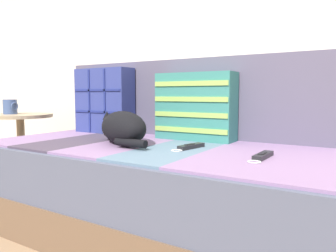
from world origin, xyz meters
TOP-DOWN VIEW (x-y plane):
  - ground_plane at (0.00, 0.00)m, footprint 14.00×14.00m
  - couch at (0.00, 0.10)m, footprint 1.79×0.90m
  - sofa_backrest at (0.00, 0.48)m, footprint 1.76×0.14m
  - throw_pillow_quilted at (-0.55, 0.33)m, footprint 0.39×0.14m
  - throw_pillow_striped at (0.09, 0.33)m, footprint 0.42×0.14m
  - sleeping_cat at (-0.17, 0.03)m, footprint 0.41×0.35m
  - game_remote_near at (0.53, 0.01)m, footprint 0.05×0.20m
  - game_remote_far at (0.20, 0.07)m, footprint 0.08×0.20m
  - end_table at (-1.19, 0.18)m, footprint 0.43×0.43m
  - coffee_mug at (-1.26, 0.16)m, footprint 0.10×0.09m

SIDE VIEW (x-z plane):
  - ground_plane at x=0.00m, z-range 0.00..0.00m
  - couch at x=0.00m, z-range 0.00..0.43m
  - end_table at x=-1.19m, z-range 0.10..0.63m
  - game_remote_far at x=0.20m, z-range 0.43..0.45m
  - game_remote_near at x=0.53m, z-range 0.43..0.45m
  - sleeping_cat at x=-0.17m, z-range 0.43..0.59m
  - coffee_mug at x=-1.26m, z-range 0.54..0.64m
  - throw_pillow_striped at x=0.09m, z-range 0.43..0.78m
  - throw_pillow_quilted at x=-0.55m, z-range 0.43..0.83m
  - sofa_backrest at x=0.00m, z-range 0.43..0.87m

